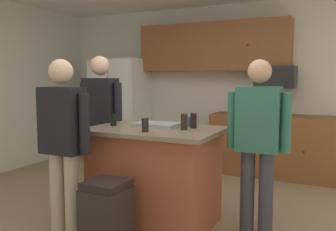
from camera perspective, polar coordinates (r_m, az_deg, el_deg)
name	(u,v)px	position (r m, az deg, el deg)	size (l,w,h in m)	color
floor	(162,231)	(3.59, -1.02, -17.76)	(7.04, 7.04, 0.00)	#937A5B
back_wall	(240,87)	(5.92, 11.26, 4.47)	(6.40, 0.10, 2.60)	silver
cabinet_run_upper	(213,47)	(5.86, 7.04, 10.64)	(2.40, 0.38, 0.75)	brown
cabinet_run_lower	(273,145)	(5.57, 16.25, -4.54)	(1.80, 0.63, 0.90)	brown
refrigerator	(121,110)	(6.38, -7.48, 0.87)	(0.87, 0.76, 1.76)	white
microwave_over_range	(276,77)	(5.50, 16.59, 5.79)	(0.56, 0.40, 0.32)	black
kitchen_island	(155,175)	(3.63, -2.08, -9.37)	(1.28, 0.91, 0.96)	#9E4C33
person_guest_by_door	(258,136)	(3.37, 13.99, -3.12)	(0.57, 0.22, 1.61)	#383842
person_elder_center	(101,118)	(4.30, -10.53, -0.35)	(0.57, 0.22, 1.69)	tan
person_guest_right	(63,137)	(3.33, -16.21, -3.33)	(0.57, 0.22, 1.61)	tan
glass_pilsner	(194,121)	(3.53, 4.04, -0.82)	(0.06, 0.06, 0.15)	black
mug_ceramic_white	(189,121)	(3.63, 3.28, -0.94)	(0.13, 0.09, 0.11)	#4C6B99
glass_dark_ale	(145,125)	(3.28, -3.61, -1.51)	(0.06, 0.06, 0.13)	black
glass_stout_tall	(113,120)	(3.73, -8.59, -0.69)	(0.06, 0.06, 0.12)	black
glass_short_whisky	(184,122)	(3.41, 2.54, -1.00)	(0.06, 0.06, 0.15)	black
serving_tray	(157,125)	(3.62, -1.69, -1.47)	(0.44, 0.30, 0.04)	#B7B7BC
trash_bin	(107,218)	(3.13, -9.63, -15.57)	(0.34, 0.34, 0.61)	black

